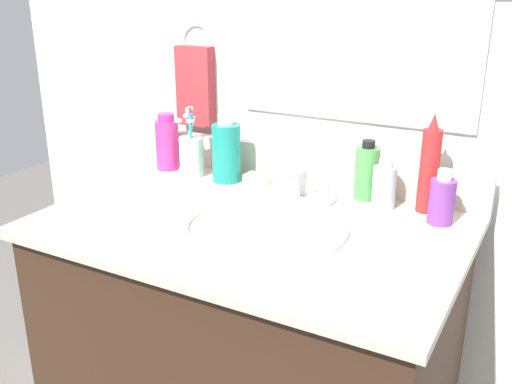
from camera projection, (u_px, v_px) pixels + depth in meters
vanity_cabinet at (252, 383)px, 1.43m from camera, size 0.88×0.56×0.82m
countertop at (251, 225)px, 1.28m from camera, size 0.92×0.61×0.02m
backsplash at (307, 167)px, 1.51m from camera, size 0.92×0.02×0.09m
back_wall at (313, 242)px, 1.64m from camera, size 2.02×0.04×1.30m
mirror_panel at (358, 3)px, 1.36m from camera, size 0.60×0.01×0.56m
towel_ring at (197, 42)px, 1.60m from camera, size 0.10×0.01×0.10m
hand_towel at (195, 86)px, 1.63m from camera, size 0.11×0.04×0.22m
sink_basin at (263, 240)px, 1.26m from camera, size 0.37×0.37×0.11m
faucet at (301, 189)px, 1.40m from camera, size 0.16×0.10×0.08m
bottle_mouthwash_teal at (226, 151)px, 1.51m from camera, size 0.07×0.07×0.18m
bottle_toner_green at (367, 172)px, 1.39m from camera, size 0.06×0.06×0.14m
bottle_spray_red at (429, 169)px, 1.30m from camera, size 0.04×0.04×0.23m
bottle_gel_clear at (384, 186)px, 1.34m from camera, size 0.05×0.05×0.11m
bottle_cream_purple at (442, 200)px, 1.25m from camera, size 0.05×0.05×0.12m
bottle_soap_pink at (167, 143)px, 1.62m from camera, size 0.06×0.06×0.16m
cup_white_ceramic at (191, 154)px, 1.56m from camera, size 0.07×0.07×0.19m
soap_bar at (257, 179)px, 1.52m from camera, size 0.06×0.04×0.02m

